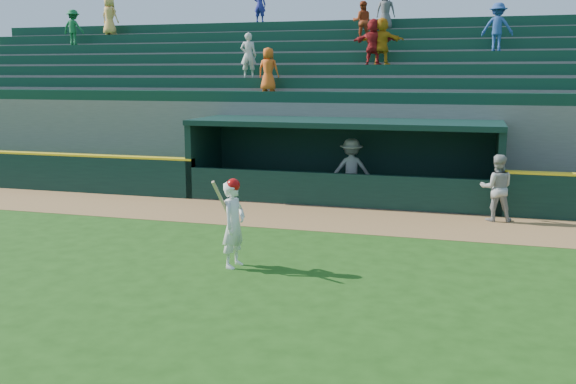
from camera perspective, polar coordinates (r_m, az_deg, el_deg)
name	(u,v)px	position (r m, az deg, el deg)	size (l,w,h in m)	color
ground	(266,270)	(12.81, -2.00, -6.97)	(120.00, 120.00, 0.00)	#1E4912
warning_track	(322,218)	(17.37, 3.02, -2.33)	(40.00, 3.00, 0.01)	olive
dugout_player_front	(497,188)	(17.74, 18.06, 0.35)	(0.86, 0.67, 1.78)	#A3A39D
dugout_player_inside	(351,169)	(19.90, 5.64, 2.02)	(1.22, 0.70, 1.90)	#A2A29C
dugout	(345,155)	(20.14, 5.07, 3.31)	(9.40, 2.80, 2.46)	slate
stands	(369,113)	(24.52, 7.20, 6.97)	(34.50, 6.25, 7.40)	slate
batter_at_plate	(234,223)	(12.86, -4.85, -2.75)	(0.54, 0.82, 1.82)	white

